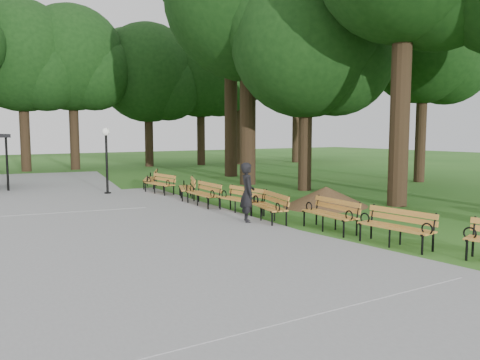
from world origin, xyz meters
TOP-DOWN VIEW (x-y plane):
  - ground at (0.00, 0.00)m, footprint 100.00×100.00m
  - path at (-4.00, 3.00)m, footprint 12.00×38.00m
  - person at (-0.67, 1.40)m, footprint 0.65×0.76m
  - lamp_post at (-2.24, 9.80)m, footprint 0.32×0.32m
  - dirt_mound at (3.40, 2.45)m, footprint 2.72×2.72m
  - bench_1 at (0.68, -2.81)m, footprint 0.83×1.96m
  - bench_2 at (0.58, -0.71)m, footprint 0.75×1.93m
  - bench_3 at (-0.04, 1.26)m, footprint 1.05×1.99m
  - bench_4 at (0.03, 2.88)m, footprint 0.84×1.96m
  - bench_5 at (-0.33, 4.78)m, footprint 0.70×1.92m
  - bench_6 at (-0.03, 6.72)m, footprint 1.31×2.00m
  - bench_7 at (-0.35, 8.72)m, footprint 0.85×1.96m
  - bench_8 at (0.15, 10.97)m, footprint 1.42×1.99m
  - lawn_tree_1 at (5.80, 6.43)m, footprint 6.73×6.73m
  - lawn_tree_4 at (6.53, 14.04)m, footprint 7.12×7.12m
  - lawn_tree_5 at (13.30, 5.91)m, footprint 6.14×6.14m
  - tree_backdrop at (6.83, 23.15)m, footprint 36.24×9.89m

SIDE VIEW (x-z plane):
  - ground at x=0.00m, z-range 0.00..0.00m
  - path at x=-4.00m, z-range 0.00..0.06m
  - dirt_mound at x=3.40m, z-range 0.00..0.71m
  - bench_1 at x=0.68m, z-range 0.00..0.88m
  - bench_2 at x=0.58m, z-range 0.00..0.88m
  - bench_3 at x=-0.04m, z-range 0.00..0.88m
  - bench_4 at x=0.03m, z-range 0.00..0.88m
  - bench_5 at x=-0.33m, z-range 0.00..0.88m
  - bench_6 at x=-0.03m, z-range 0.00..0.88m
  - bench_7 at x=-0.35m, z-range 0.00..0.88m
  - bench_8 at x=0.15m, z-range 0.00..0.88m
  - person at x=-0.67m, z-range 0.00..1.77m
  - lamp_post at x=-2.24m, z-range 0.65..3.47m
  - lawn_tree_1 at x=5.80m, z-range 1.61..11.62m
  - lawn_tree_5 at x=13.30m, z-range 2.03..12.29m
  - tree_backdrop at x=6.83m, z-range 0.00..16.42m
  - lawn_tree_4 at x=6.53m, z-range 3.05..16.44m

